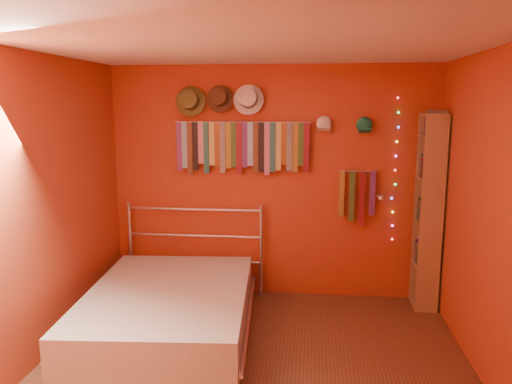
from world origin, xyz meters
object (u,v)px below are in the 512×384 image
at_px(reading_lamp, 381,198).
at_px(bed, 169,310).
at_px(tie_rack, 242,145).
at_px(bookshelf, 433,211).

relative_size(reading_lamp, bed, 0.13).
bearing_deg(reading_lamp, tie_rack, 173.90).
bearing_deg(tie_rack, bed, -115.91).
bearing_deg(reading_lamp, bookshelf, 0.07).
bearing_deg(bed, reading_lamp, 20.82).
xyz_separation_m(reading_lamp, bookshelf, (0.52, 0.00, -0.13)).
bearing_deg(bookshelf, tie_rack, 175.53).
bearing_deg(bookshelf, reading_lamp, -179.93).
bearing_deg(tie_rack, reading_lamp, -6.10).
distance_m(tie_rack, bookshelf, 2.08).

